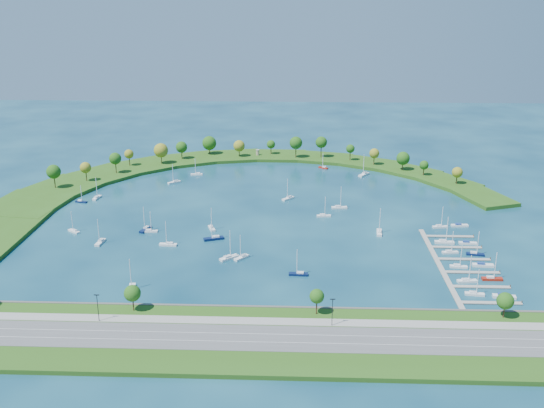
{
  "coord_description": "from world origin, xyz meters",
  "views": [
    {
      "loc": [
        16.85,
        -301.41,
        108.78
      ],
      "look_at": [
        5.0,
        5.0,
        4.0
      ],
      "focal_mm": 40.94,
      "sensor_mm": 36.0,
      "label": 1
    }
  ],
  "objects_px": {
    "moored_boat_0": "(324,215)",
    "moored_boat_14": "(197,174)",
    "moored_boat_13": "(81,201)",
    "moored_boat_7": "(100,241)",
    "moored_boat_18": "(97,197)",
    "docked_boat_5": "(483,265)",
    "harbor_tower": "(258,152)",
    "docked_boat_1": "(504,296)",
    "docked_boat_6": "(450,251)",
    "docked_boat_10": "(440,226)",
    "moored_boat_11": "(229,257)",
    "docked_boat_3": "(492,278)",
    "moored_boat_6": "(174,182)",
    "moored_boat_12": "(214,238)",
    "moored_boat_9": "(299,273)",
    "docked_boat_4": "(458,266)",
    "moored_boat_8": "(168,244)",
    "docked_boat_0": "(475,293)",
    "docked_boat_7": "(475,253)",
    "moored_boat_2": "(323,167)",
    "moored_boat_19": "(74,230)",
    "moored_boat_3": "(150,231)",
    "moored_boat_15": "(146,229)",
    "docked_boat_11": "(459,225)",
    "docked_boat_2": "(467,280)",
    "dock_system": "(457,265)",
    "moored_boat_17": "(242,257)",
    "moored_boat_4": "(131,288)",
    "docked_boat_9": "(468,243)",
    "moored_boat_5": "(364,174)",
    "moored_boat_16": "(288,198)",
    "moored_boat_20": "(212,228)"
  },
  "relations": [
    {
      "from": "moored_boat_0",
      "to": "moored_boat_14",
      "type": "height_order",
      "value": "moored_boat_14"
    },
    {
      "from": "moored_boat_15",
      "to": "moored_boat_14",
      "type": "bearing_deg",
      "value": -167.65
    },
    {
      "from": "dock_system",
      "to": "moored_boat_14",
      "type": "relative_size",
      "value": 7.56
    },
    {
      "from": "moored_boat_18",
      "to": "docked_boat_4",
      "type": "distance_m",
      "value": 197.89
    },
    {
      "from": "moored_boat_2",
      "to": "moored_boat_19",
      "type": "relative_size",
      "value": 0.96
    },
    {
      "from": "moored_boat_13",
      "to": "moored_boat_7",
      "type": "bearing_deg",
      "value": -49.41
    },
    {
      "from": "moored_boat_6",
      "to": "docked_boat_2",
      "type": "height_order",
      "value": "moored_boat_6"
    },
    {
      "from": "moored_boat_2",
      "to": "moored_boat_17",
      "type": "xyz_separation_m",
      "value": [
        -41.02,
        -146.63,
        0.03
      ]
    },
    {
      "from": "moored_boat_9",
      "to": "moored_boat_14",
      "type": "height_order",
      "value": "moored_boat_9"
    },
    {
      "from": "docked_boat_5",
      "to": "docked_boat_6",
      "type": "xyz_separation_m",
      "value": [
        -10.43,
        13.46,
        0.21
      ]
    },
    {
      "from": "moored_boat_3",
      "to": "moored_boat_11",
      "type": "xyz_separation_m",
      "value": [
        41.12,
        -30.04,
        0.07
      ]
    },
    {
      "from": "docked_boat_10",
      "to": "docked_boat_6",
      "type": "bearing_deg",
      "value": -103.04
    },
    {
      "from": "moored_boat_2",
      "to": "moored_boat_16",
      "type": "bearing_deg",
      "value": 108.87
    },
    {
      "from": "moored_boat_13",
      "to": "docked_boat_6",
      "type": "xyz_separation_m",
      "value": [
        185.52,
        -62.72,
        0.01
      ]
    },
    {
      "from": "moored_boat_15",
      "to": "docked_boat_10",
      "type": "relative_size",
      "value": 1.13
    },
    {
      "from": "moored_boat_18",
      "to": "docked_boat_5",
      "type": "relative_size",
      "value": 1.34
    },
    {
      "from": "moored_boat_4",
      "to": "docked_boat_2",
      "type": "relative_size",
      "value": 1.09
    },
    {
      "from": "moored_boat_5",
      "to": "moored_boat_19",
      "type": "distance_m",
      "value": 180.99
    },
    {
      "from": "moored_boat_4",
      "to": "docked_boat_10",
      "type": "distance_m",
      "value": 151.94
    },
    {
      "from": "moored_boat_11",
      "to": "moored_boat_17",
      "type": "relative_size",
      "value": 1.17
    },
    {
      "from": "moored_boat_14",
      "to": "moored_boat_18",
      "type": "xyz_separation_m",
      "value": [
        -48.36,
        -49.1,
        0.03
      ]
    },
    {
      "from": "moored_boat_17",
      "to": "docked_boat_9",
      "type": "distance_m",
      "value": 103.66
    },
    {
      "from": "moored_boat_12",
      "to": "moored_boat_15",
      "type": "distance_m",
      "value": 35.99
    },
    {
      "from": "moored_boat_15",
      "to": "moored_boat_16",
      "type": "bearing_deg",
      "value": 144.55
    },
    {
      "from": "moored_boat_6",
      "to": "moored_boat_3",
      "type": "bearing_deg",
      "value": 53.71
    },
    {
      "from": "moored_boat_12",
      "to": "docked_boat_4",
      "type": "distance_m",
      "value": 109.34
    },
    {
      "from": "moored_boat_3",
      "to": "moored_boat_12",
      "type": "xyz_separation_m",
      "value": [
        31.79,
        -8.3,
        0.1
      ]
    },
    {
      "from": "moored_boat_6",
      "to": "docked_boat_3",
      "type": "bearing_deg",
      "value": 101.24
    },
    {
      "from": "dock_system",
      "to": "docked_boat_0",
      "type": "distance_m",
      "value": 26.32
    },
    {
      "from": "harbor_tower",
      "to": "moored_boat_17",
      "type": "bearing_deg",
      "value": -88.82
    },
    {
      "from": "docked_boat_3",
      "to": "moored_boat_18",
      "type": "bearing_deg",
      "value": 153.66
    },
    {
      "from": "moored_boat_17",
      "to": "docked_boat_2",
      "type": "xyz_separation_m",
      "value": [
        91.22,
        -19.54,
        0.01
      ]
    },
    {
      "from": "harbor_tower",
      "to": "docked_boat_1",
      "type": "height_order",
      "value": "harbor_tower"
    },
    {
      "from": "moored_boat_11",
      "to": "docked_boat_3",
      "type": "xyz_separation_m",
      "value": [
        107.15,
        -16.45,
        -0.03
      ]
    },
    {
      "from": "moored_boat_8",
      "to": "moored_boat_14",
      "type": "distance_m",
      "value": 114.87
    },
    {
      "from": "moored_boat_4",
      "to": "docked_boat_9",
      "type": "bearing_deg",
      "value": -77.27
    },
    {
      "from": "moored_boat_18",
      "to": "docked_boat_3",
      "type": "relative_size",
      "value": 1.0
    },
    {
      "from": "moored_boat_6",
      "to": "moored_boat_12",
      "type": "xyz_separation_m",
      "value": [
        35.29,
        -89.11,
        0.06
      ]
    },
    {
      "from": "docked_boat_1",
      "to": "docked_boat_10",
      "type": "bearing_deg",
      "value": 103.78
    },
    {
      "from": "moored_boat_20",
      "to": "moored_boat_14",
      "type": "bearing_deg",
      "value": 172.67
    },
    {
      "from": "docked_boat_0",
      "to": "docked_boat_7",
      "type": "xyz_separation_m",
      "value": [
        10.49,
        38.25,
        0.02
      ]
    },
    {
      "from": "moored_boat_17",
      "to": "moored_boat_16",
      "type": "bearing_deg",
      "value": -152.52
    },
    {
      "from": "moored_boat_2",
      "to": "docked_boat_11",
      "type": "bearing_deg",
      "value": 158.7
    },
    {
      "from": "dock_system",
      "to": "moored_boat_8",
      "type": "xyz_separation_m",
      "value": [
        -125.53,
        17.43,
        0.55
      ]
    },
    {
      "from": "moored_boat_5",
      "to": "docked_boat_9",
      "type": "xyz_separation_m",
      "value": [
        35.92,
        -110.83,
        -0.36
      ]
    },
    {
      "from": "moored_boat_8",
      "to": "moored_boat_9",
      "type": "distance_m",
      "value": 65.7
    },
    {
      "from": "docked_boat_6",
      "to": "docked_boat_10",
      "type": "xyz_separation_m",
      "value": [
        2.39,
        31.43,
        0.01
      ]
    },
    {
      "from": "moored_boat_15",
      "to": "docked_boat_11",
      "type": "height_order",
      "value": "moored_boat_15"
    },
    {
      "from": "moored_boat_15",
      "to": "moored_boat_18",
      "type": "distance_m",
      "value": 60.94
    },
    {
      "from": "moored_boat_9",
      "to": "moored_boat_17",
      "type": "relative_size",
      "value": 1.03
    }
  ]
}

